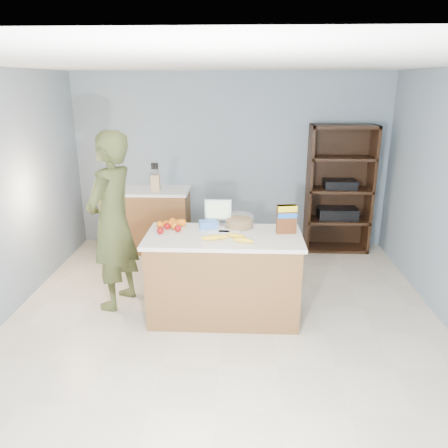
{
  "coord_description": "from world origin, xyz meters",
  "views": [
    {
      "loc": [
        0.18,
        -3.79,
        2.35
      ],
      "look_at": [
        0.0,
        0.35,
        1.0
      ],
      "focal_mm": 35.0,
      "sensor_mm": 36.0,
      "label": 1
    }
  ],
  "objects_px": {
    "counter_peninsula": "(224,279)",
    "person": "(112,222)",
    "shelving_unit": "(338,191)",
    "tv": "(218,211)",
    "cereal_box": "(287,217)"
  },
  "relations": [
    {
      "from": "person",
      "to": "cereal_box",
      "type": "bearing_deg",
      "value": 102.92
    },
    {
      "from": "tv",
      "to": "shelving_unit",
      "type": "bearing_deg",
      "value": 46.83
    },
    {
      "from": "person",
      "to": "tv",
      "type": "bearing_deg",
      "value": 112.13
    },
    {
      "from": "counter_peninsula",
      "to": "person",
      "type": "distance_m",
      "value": 1.32
    },
    {
      "from": "cereal_box",
      "to": "tv",
      "type": "bearing_deg",
      "value": 161.84
    },
    {
      "from": "counter_peninsula",
      "to": "person",
      "type": "bearing_deg",
      "value": 169.57
    },
    {
      "from": "person",
      "to": "cereal_box",
      "type": "xyz_separation_m",
      "value": [
        1.81,
        -0.13,
        0.12
      ]
    },
    {
      "from": "counter_peninsula",
      "to": "tv",
      "type": "distance_m",
      "value": 0.72
    },
    {
      "from": "counter_peninsula",
      "to": "person",
      "type": "relative_size",
      "value": 0.82
    },
    {
      "from": "shelving_unit",
      "to": "cereal_box",
      "type": "xyz_separation_m",
      "value": [
        -0.93,
        -1.96,
        0.21
      ]
    },
    {
      "from": "person",
      "to": "tv",
      "type": "xyz_separation_m",
      "value": [
        1.11,
        0.1,
        0.11
      ]
    },
    {
      "from": "counter_peninsula",
      "to": "shelving_unit",
      "type": "distance_m",
      "value": 2.61
    },
    {
      "from": "person",
      "to": "tv",
      "type": "height_order",
      "value": "person"
    },
    {
      "from": "counter_peninsula",
      "to": "shelving_unit",
      "type": "xyz_separation_m",
      "value": [
        1.55,
        2.05,
        0.45
      ]
    },
    {
      "from": "person",
      "to": "cereal_box",
      "type": "distance_m",
      "value": 1.82
    }
  ]
}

